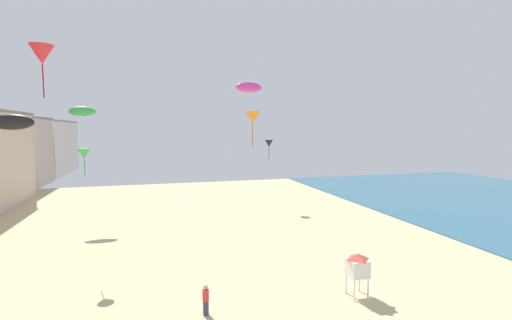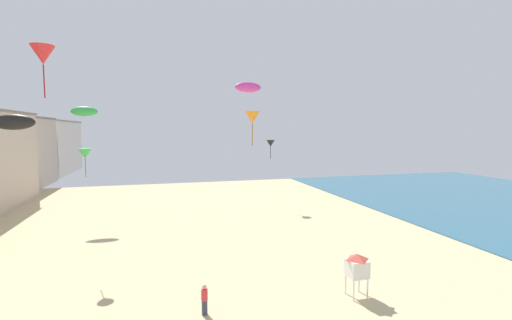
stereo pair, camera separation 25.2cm
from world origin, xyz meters
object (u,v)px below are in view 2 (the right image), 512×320
object	(u,v)px
kite_green_parafoil	(84,111)
kite_black_delta	(271,143)
kite_magenta_parafoil	(248,87)
kite_green_delta	(85,154)
kite_red_delta	(43,55)
lifeguard_stand	(357,266)
kite_black_parafoil	(13,122)
kite_flyer	(204,298)
kite_orange_delta	(252,117)

from	to	relation	value
kite_green_parafoil	kite_black_delta	bearing A→B (deg)	0.23
kite_green_parafoil	kite_magenta_parafoil	bearing A→B (deg)	-59.80
kite_green_delta	kite_red_delta	bearing A→B (deg)	-119.13
lifeguard_stand	kite_red_delta	bearing A→B (deg)	140.90
kite_black_delta	kite_black_parafoil	size ratio (longest dim) A/B	0.98
lifeguard_stand	kite_green_delta	xyz separation A→B (m)	(-16.18, 10.01, 6.20)
kite_black_delta	kite_flyer	bearing A→B (deg)	-115.05
kite_flyer	kite_green_delta	world-z (taller)	kite_green_delta
kite_green_delta	kite_magenta_parafoil	distance (m)	13.37
kite_black_delta	kite_black_parafoil	distance (m)	28.46
kite_black_delta	kite_magenta_parafoil	bearing A→B (deg)	-110.91
kite_black_delta	kite_black_parafoil	xyz separation A→B (m)	(-22.32, -17.51, 2.21)
kite_black_parafoil	kite_magenta_parafoil	xyz separation A→B (m)	(13.78, -4.83, 2.01)
kite_red_delta	kite_green_delta	bearing A→B (deg)	60.87
kite_magenta_parafoil	lifeguard_stand	bearing A→B (deg)	-23.41
kite_flyer	kite_black_delta	size ratio (longest dim) A/B	0.68
kite_black_parafoil	kite_green_delta	bearing A→B (deg)	36.78
kite_red_delta	kite_black_delta	world-z (taller)	kite_red_delta
kite_red_delta	kite_black_delta	size ratio (longest dim) A/B	1.32
kite_green_parafoil	kite_green_delta	bearing A→B (deg)	-79.74
kite_red_delta	kite_green_delta	distance (m)	7.12
kite_green_delta	kite_black_delta	size ratio (longest dim) A/B	0.86
kite_flyer	lifeguard_stand	world-z (taller)	lifeguard_stand
lifeguard_stand	kite_red_delta	distance (m)	22.88
kite_green_delta	kite_black_parafoil	bearing A→B (deg)	-143.22
kite_flyer	kite_green_parafoil	xyz separation A→B (m)	(-9.99, 24.54, 10.85)
kite_orange_delta	kite_green_delta	distance (m)	12.51
kite_black_parafoil	lifeguard_stand	bearing A→B (deg)	-20.57
kite_black_parafoil	kite_magenta_parafoil	world-z (taller)	kite_magenta_parafoil
kite_flyer	kite_orange_delta	distance (m)	11.39
kite_green_delta	kite_black_parafoil	size ratio (longest dim) A/B	0.84
kite_flyer	kite_black_delta	xyz separation A→B (m)	(11.51, 24.62, 7.11)
kite_green_delta	kite_flyer	bearing A→B (deg)	-53.10
kite_black_parafoil	kite_magenta_parafoil	size ratio (longest dim) A/B	1.59
kite_orange_delta	kite_red_delta	bearing A→B (deg)	170.28
kite_flyer	lifeguard_stand	xyz separation A→B (m)	(8.87, -0.28, 0.92)
kite_black_delta	kite_green_delta	bearing A→B (deg)	-141.63
kite_green_parafoil	kite_green_delta	xyz separation A→B (m)	(2.68, -14.81, -3.72)
kite_black_delta	kite_magenta_parafoil	xyz separation A→B (m)	(-8.54, -22.35, 4.22)
lifeguard_stand	kite_orange_delta	size ratio (longest dim) A/B	1.13
kite_red_delta	kite_magenta_parafoil	bearing A→B (deg)	-21.05
kite_magenta_parafoil	kite_green_parafoil	bearing A→B (deg)	120.20
lifeguard_stand	kite_magenta_parafoil	world-z (taller)	kite_magenta_parafoil
kite_magenta_parafoil	kite_black_delta	bearing A→B (deg)	69.09
kite_green_parafoil	kite_black_delta	xyz separation A→B (m)	(21.49, 0.09, -3.74)
lifeguard_stand	kite_black_parafoil	xyz separation A→B (m)	(-19.68, 7.39, 8.40)
kite_flyer	kite_orange_delta	bearing A→B (deg)	143.39
kite_red_delta	kite_green_delta	world-z (taller)	kite_red_delta
kite_orange_delta	kite_black_delta	xyz separation A→B (m)	(7.65, 19.96, -2.55)
kite_flyer	lifeguard_stand	distance (m)	8.92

